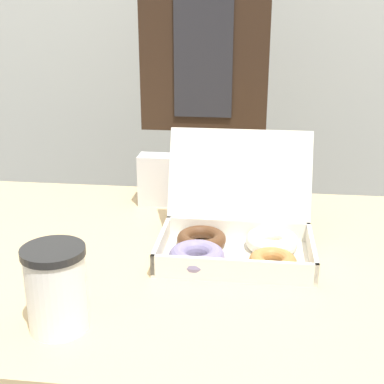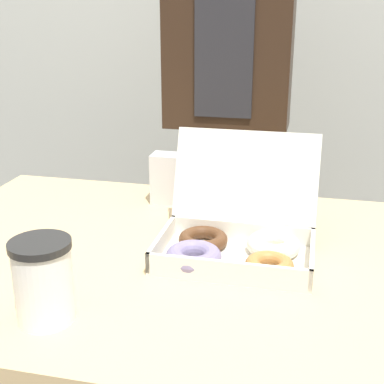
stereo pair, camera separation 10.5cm
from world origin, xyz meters
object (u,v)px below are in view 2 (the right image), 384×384
Objects in this scene: coffee_cup at (43,281)px; napkin_holder at (172,179)px; person_customer at (228,103)px; donut_box at (235,240)px.

coffee_cup is 1.08× the size of napkin_holder.
donut_box is at bearing -78.84° from person_customer.
person_customer reaches higher than donut_box.
napkin_holder is at bearing 126.86° from donut_box.
donut_box is 0.65m from person_customer.
donut_box is 2.40× the size of napkin_holder.
donut_box is 0.35m from napkin_holder.
person_customer is at bearing 101.16° from donut_box.
napkin_holder is at bearing 84.14° from coffee_cup.
donut_box is 0.40m from coffee_cup.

